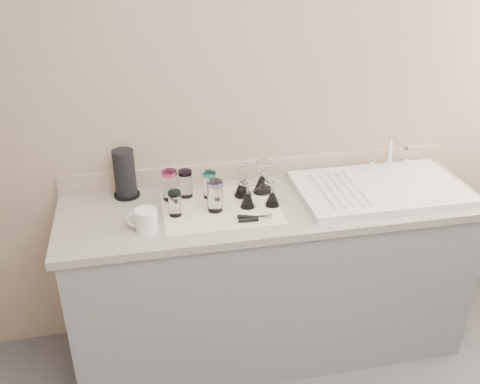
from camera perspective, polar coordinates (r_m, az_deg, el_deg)
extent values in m
cube|color=tan|center=(2.72, 2.17, 8.40)|extent=(3.50, 0.04, 2.50)
cube|color=gray|center=(2.86, 3.29, -9.36)|extent=(2.00, 0.60, 0.86)
cube|color=gray|center=(2.61, 3.55, -1.47)|extent=(2.06, 0.62, 0.04)
cube|color=white|center=(2.78, 14.63, 0.37)|extent=(0.82, 0.50, 0.03)
cylinder|color=silver|center=(2.95, 15.73, 4.22)|extent=(0.02, 0.02, 0.18)
cylinder|color=silver|center=(2.86, 16.62, 5.05)|extent=(0.02, 0.16, 0.02)
cylinder|color=silver|center=(2.94, 13.81, 2.85)|extent=(0.03, 0.03, 0.04)
cylinder|color=silver|center=(3.02, 17.26, 3.13)|extent=(0.03, 0.03, 0.04)
cube|color=white|center=(2.54, -2.09, -1.71)|extent=(0.55, 0.42, 0.01)
cylinder|color=white|center=(2.60, -7.48, 0.53)|extent=(0.07, 0.07, 0.13)
cylinder|color=#E9359A|center=(2.57, -7.58, 2.02)|extent=(0.08, 0.08, 0.02)
cylinder|color=white|center=(2.62, -5.82, 0.72)|extent=(0.06, 0.06, 0.12)
cylinder|color=purple|center=(2.59, -5.89, 2.06)|extent=(0.07, 0.07, 0.02)
cylinder|color=white|center=(2.60, -3.27, 0.62)|extent=(0.06, 0.06, 0.12)
cylinder|color=#36C7CA|center=(2.57, -3.31, 1.95)|extent=(0.07, 0.07, 0.02)
cylinder|color=white|center=(2.47, -6.95, -1.37)|extent=(0.06, 0.06, 0.11)
cylinder|color=teal|center=(2.44, -7.03, -0.12)|extent=(0.06, 0.06, 0.02)
cylinder|color=white|center=(2.48, -2.68, -0.62)|extent=(0.07, 0.07, 0.13)
cylinder|color=#B69EEA|center=(2.45, -2.72, 0.93)|extent=(0.08, 0.08, 0.02)
cone|color=white|center=(2.62, 0.31, 0.44)|extent=(0.09, 0.09, 0.08)
cylinder|color=white|center=(2.59, 0.31, 1.93)|extent=(0.01, 0.01, 0.07)
cylinder|color=white|center=(2.57, 0.31, 2.69)|extent=(0.09, 0.09, 0.01)
cone|color=white|center=(2.66, 2.35, 0.82)|extent=(0.09, 0.09, 0.08)
cylinder|color=white|center=(2.62, 2.38, 2.29)|extent=(0.01, 0.01, 0.07)
cylinder|color=white|center=(2.61, 2.40, 3.05)|extent=(0.09, 0.09, 0.01)
cone|color=white|center=(2.53, 0.81, -0.86)|extent=(0.07, 0.07, 0.07)
cylinder|color=white|center=(2.50, 0.82, 0.39)|extent=(0.01, 0.01, 0.06)
cylinder|color=white|center=(2.48, 0.82, 1.04)|extent=(0.07, 0.07, 0.01)
cone|color=white|center=(2.54, 3.46, -0.71)|extent=(0.07, 0.07, 0.07)
cylinder|color=white|center=(2.52, 3.50, 0.49)|extent=(0.01, 0.01, 0.05)
cylinder|color=white|center=(2.50, 3.52, 1.11)|extent=(0.07, 0.07, 0.01)
cone|color=white|center=(2.66, 2.74, 0.70)|extent=(0.07, 0.07, 0.07)
cylinder|color=white|center=(2.63, 2.77, 1.91)|extent=(0.01, 0.01, 0.06)
cylinder|color=white|center=(2.62, 2.79, 2.53)|extent=(0.07, 0.07, 0.01)
cube|color=silver|center=(2.43, 2.69, -2.84)|extent=(0.06, 0.04, 0.02)
cylinder|color=black|center=(2.42, 1.22, -2.97)|extent=(0.12, 0.03, 0.02)
cylinder|color=black|center=(2.44, 1.11, -2.72)|extent=(0.12, 0.06, 0.02)
cylinder|color=white|center=(2.39, -9.97, -2.97)|extent=(0.12, 0.12, 0.10)
torus|color=white|center=(2.40, -11.16, -2.94)|extent=(0.08, 0.03, 0.08)
cylinder|color=black|center=(2.71, -11.95, -0.28)|extent=(0.13, 0.13, 0.01)
cylinder|color=black|center=(2.66, -12.20, 2.03)|extent=(0.10, 0.10, 0.23)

